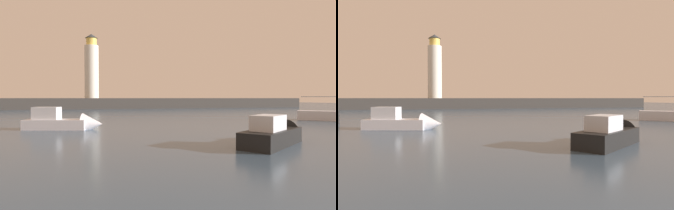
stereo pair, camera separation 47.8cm
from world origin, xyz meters
TOP-DOWN VIEW (x-y plane):
  - ground_plane at (0.00, 31.83)m, footprint 220.00×220.00m
  - breakwater at (0.00, 63.65)m, footprint 90.15×6.91m
  - lighthouse at (-6.95, 63.65)m, footprint 3.05×3.05m
  - motorboat_0 at (-8.49, 21.09)m, footprint 6.06×3.05m
  - motorboat_2 at (2.81, 11.13)m, footprint 5.72×4.70m

SIDE VIEW (x-z plane):
  - ground_plane at x=0.00m, z-range 0.00..0.00m
  - motorboat_2 at x=2.81m, z-range -0.40..1.48m
  - motorboat_0 at x=-8.49m, z-range -0.51..1.60m
  - breakwater at x=0.00m, z-range 0.00..2.39m
  - lighthouse at x=-6.95m, z-range 2.01..16.32m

